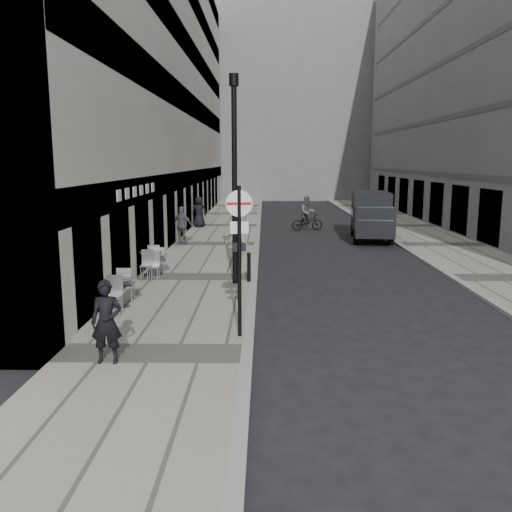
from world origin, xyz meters
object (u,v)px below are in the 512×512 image
(cyclist, at_px, (307,217))
(sign_post, at_px, (239,241))
(walking_man, at_px, (107,322))
(lamppost, at_px, (234,170))
(panel_van, at_px, (371,213))

(cyclist, bearing_deg, sign_post, -113.55)
(sign_post, distance_m, cyclist, 20.49)
(sign_post, bearing_deg, walking_man, -153.50)
(sign_post, height_order, lamppost, lamppost)
(sign_post, xyz_separation_m, panel_van, (6.22, 16.54, -0.95))
(panel_van, relative_size, cyclist, 2.66)
(sign_post, relative_size, lamppost, 0.52)
(cyclist, bearing_deg, lamppost, -118.25)
(walking_man, xyz_separation_m, lamppost, (2.17, 7.22, 2.87))
(lamppost, bearing_deg, walking_man, -106.74)
(walking_man, xyz_separation_m, panel_van, (8.79, 18.25, 0.42))
(panel_van, xyz_separation_m, cyclist, (-3.09, 3.66, -0.59))
(walking_man, relative_size, sign_post, 0.49)
(walking_man, bearing_deg, lamppost, 69.92)
(lamppost, relative_size, cyclist, 3.27)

